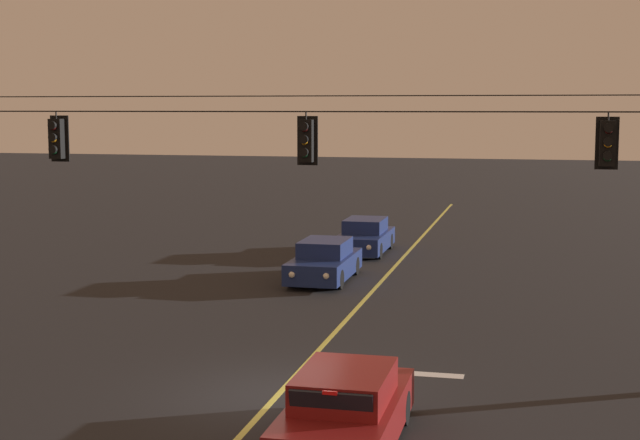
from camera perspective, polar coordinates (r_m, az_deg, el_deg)
ground_plane at (r=19.33m, az=-2.63°, el=-10.68°), size 180.00×180.00×0.00m
lane_centre_stripe at (r=27.64m, az=2.38°, el=-5.29°), size 0.14×60.00×0.01m
stop_bar_paint at (r=21.02m, az=4.10°, el=-9.23°), size 3.40×0.36×0.01m
signal_span_assembly at (r=21.26m, az=-0.62°, el=1.20°), size 20.36×0.32×7.14m
traffic_light_leftmost at (r=23.47m, az=-15.81°, el=4.81°), size 0.48×0.41×1.22m
traffic_light_left_inner at (r=21.17m, az=-0.87°, el=4.87°), size 0.48×0.41×1.22m
traffic_light_centre at (r=20.58m, az=17.16°, el=4.51°), size 0.48×0.41×1.22m
car_waiting_near_lane at (r=16.37m, az=1.58°, el=-11.57°), size 1.80×4.33×1.39m
car_oncoming_lead at (r=31.54m, az=0.27°, el=-2.57°), size 1.80×4.42×1.39m
car_oncoming_trailing at (r=37.54m, az=2.76°, el=-1.05°), size 1.80×4.42×1.39m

